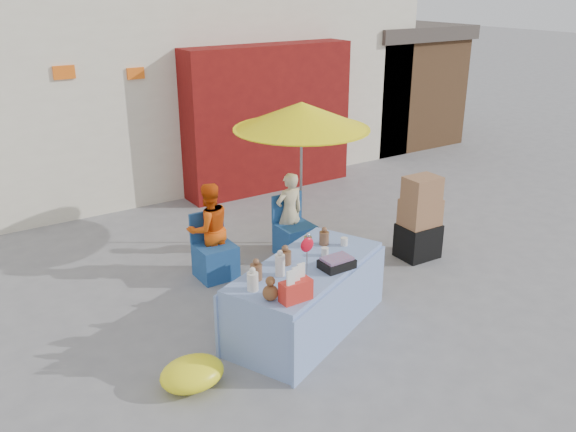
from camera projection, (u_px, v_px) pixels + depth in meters
ground at (299, 316)px, 7.06m from camera, size 80.00×80.00×0.00m
backdrop at (107, 9)px, 12.04m from camera, size 14.00×8.00×7.80m
market_table at (306, 296)px, 6.68m from camera, size 2.23×1.69×1.22m
chair_left at (215, 258)px, 7.91m from camera, size 0.49×0.48×0.85m
chair_right at (295, 238)px, 8.56m from camera, size 0.49×0.48×0.85m
vendor_orange at (209, 229)px, 7.89m from camera, size 0.61×0.48×1.24m
vendor_beige at (289, 213)px, 8.54m from camera, size 0.43×0.29×1.17m
umbrella at (302, 116)px, 8.34m from camera, size 1.90×1.90×2.09m
box_stack at (420, 221)px, 8.38m from camera, size 0.55×0.45×1.18m
tarp_bundle at (192, 374)px, 5.79m from camera, size 0.65×0.52×0.28m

